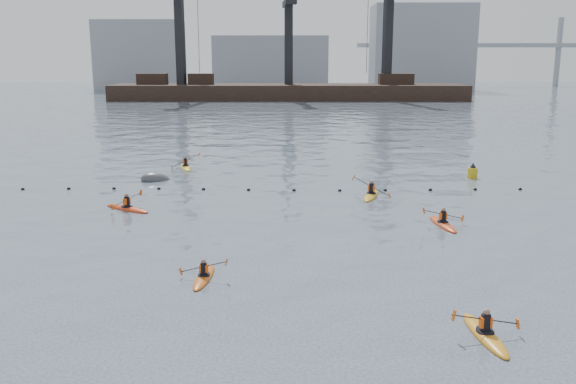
# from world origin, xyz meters

# --- Properties ---
(ground) EXTENTS (400.00, 400.00, 0.00)m
(ground) POSITION_xyz_m (0.00, 0.00, 0.00)
(ground) COLOR #394753
(ground) RESTS_ON ground
(float_line) EXTENTS (33.24, 0.73, 0.24)m
(float_line) POSITION_xyz_m (-0.50, 22.53, 0.03)
(float_line) COLOR black
(float_line) RESTS_ON ground
(barge_pier) EXTENTS (72.00, 19.30, 29.50)m
(barge_pier) POSITION_xyz_m (-0.22, 110.00, 1.89)
(barge_pier) COLOR black
(barge_pier) RESTS_ON ground
(skyline) EXTENTS (141.00, 28.00, 22.00)m
(skyline) POSITION_xyz_m (2.23, 150.27, 9.25)
(skyline) COLOR gray
(skyline) RESTS_ON ground
(kayaker_0) EXTENTS (1.98, 2.94, 1.00)m
(kayaker_0) POSITION_xyz_m (-2.60, 6.05, 0.09)
(kayaker_0) COLOR #C45812
(kayaker_0) RESTS_ON ground
(kayaker_1) EXTENTS (2.23, 3.34, 1.05)m
(kayaker_1) POSITION_xyz_m (6.99, 1.02, 0.10)
(kayaker_1) COLOR #C67E17
(kayaker_1) RESTS_ON ground
(kayaker_2) EXTENTS (3.22, 2.46, 1.11)m
(kayaker_2) POSITION_xyz_m (-8.64, 17.21, 0.10)
(kayaker_2) COLOR red
(kayaker_2) RESTS_ON ground
(kayaker_3) EXTENTS (2.48, 3.69, 1.45)m
(kayaker_3) POSITION_xyz_m (5.88, 20.80, 0.11)
(kayaker_3) COLOR gold
(kayaker_3) RESTS_ON ground
(kayaker_4) EXTENTS (2.27, 3.41, 1.13)m
(kayaker_4) POSITION_xyz_m (8.79, 14.04, 0.10)
(kayaker_4) COLOR #C33B12
(kayaker_4) RESTS_ON ground
(kayaker_5) EXTENTS (2.30, 3.45, 1.32)m
(kayaker_5) POSITION_xyz_m (-7.60, 30.71, 0.10)
(kayaker_5) COLOR yellow
(kayaker_5) RESTS_ON ground
(mooring_buoy) EXTENTS (2.71, 2.29, 1.53)m
(mooring_buoy) POSITION_xyz_m (-8.88, 25.79, 0.00)
(mooring_buoy) COLOR #37393B
(mooring_buoy) RESTS_ON ground
(nav_buoy) EXTENTS (0.70, 0.70, 1.27)m
(nav_buoy) POSITION_xyz_m (14.00, 26.84, 0.38)
(nav_buoy) COLOR gold
(nav_buoy) RESTS_ON ground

